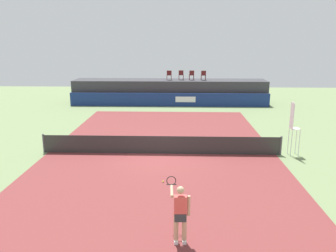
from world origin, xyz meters
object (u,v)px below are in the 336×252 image
(spectator_chair_center, at_px, (192,75))
(tennis_player, at_px, (180,212))
(spectator_chair_left, at_px, (181,75))
(net_post_far, at_px, (281,146))
(spectator_chair_right, at_px, (203,75))
(net_post_near, at_px, (44,143))
(umpire_chair, at_px, (293,125))
(spectator_chair_far_left, at_px, (169,75))
(tennis_ball, at_px, (163,181))

(spectator_chair_center, bearing_deg, tennis_player, -92.58)
(spectator_chair_left, distance_m, net_post_far, 16.34)
(spectator_chair_center, xyz_separation_m, spectator_chair_right, (1.09, -0.14, 0.00))
(net_post_near, relative_size, net_post_far, 1.00)
(spectator_chair_right, distance_m, umpire_chair, 15.56)
(spectator_chair_left, bearing_deg, umpire_chair, -69.80)
(spectator_chair_far_left, relative_size, spectator_chair_center, 1.00)
(spectator_chair_right, bearing_deg, umpire_chair, -76.67)
(spectator_chair_far_left, bearing_deg, spectator_chair_center, 3.14)
(net_post_far, bearing_deg, spectator_chair_center, 105.22)
(net_post_near, bearing_deg, spectator_chair_center, 61.55)
(spectator_chair_right, relative_size, net_post_near, 0.89)
(tennis_player, bearing_deg, spectator_chair_center, 87.42)
(tennis_player, bearing_deg, spectator_chair_right, 84.72)
(spectator_chair_right, xyz_separation_m, net_post_far, (3.05, -15.09, -2.19))
(spectator_chair_left, xyz_separation_m, spectator_chair_right, (2.08, -0.27, 0.00))
(spectator_chair_right, height_order, tennis_player, spectator_chair_right)
(spectator_chair_far_left, relative_size, spectator_chair_left, 1.00)
(spectator_chair_left, relative_size, spectator_chair_right, 1.00)
(spectator_chair_left, bearing_deg, spectator_chair_center, -7.16)
(spectator_chair_far_left, distance_m, spectator_chair_left, 1.15)
(net_post_near, relative_size, tennis_ball, 14.71)
(umpire_chair, distance_m, tennis_player, 9.97)
(tennis_player, bearing_deg, tennis_ball, 99.21)
(spectator_chair_left, height_order, spectator_chair_center, same)
(umpire_chair, height_order, tennis_player, umpire_chair)
(spectator_chair_center, xyz_separation_m, tennis_player, (-1.05, -23.38, -1.73))
(net_post_near, relative_size, tennis_player, 0.56)
(spectator_chair_far_left, relative_size, tennis_ball, 13.06)
(spectator_chair_center, xyz_separation_m, umpire_chair, (4.67, -15.24, -1.11))
(spectator_chair_center, relative_size, tennis_ball, 13.06)
(umpire_chair, height_order, net_post_far, umpire_chair)
(spectator_chair_center, distance_m, spectator_chair_right, 1.10)
(spectator_chair_far_left, xyz_separation_m, spectator_chair_right, (3.20, -0.03, 0.00))
(spectator_chair_left, distance_m, spectator_chair_center, 0.99)
(spectator_chair_far_left, xyz_separation_m, net_post_far, (6.25, -15.12, -2.19))
(tennis_ball, bearing_deg, spectator_chair_far_left, 91.03)
(spectator_chair_center, distance_m, tennis_ball, 19.28)
(spectator_chair_left, xyz_separation_m, net_post_near, (-7.27, -15.36, -2.19))
(spectator_chair_right, distance_m, net_post_near, 17.89)
(spectator_chair_left, xyz_separation_m, umpire_chair, (5.65, -15.37, -1.11))
(net_post_near, distance_m, tennis_ball, 7.53)
(net_post_far, height_order, tennis_player, tennis_player)
(umpire_chair, bearing_deg, net_post_near, 179.96)
(spectator_chair_left, xyz_separation_m, net_post_far, (5.13, -15.36, -2.19))
(spectator_chair_far_left, xyz_separation_m, spectator_chair_center, (2.10, 0.12, 0.00))
(net_post_near, height_order, tennis_ball, net_post_near)
(net_post_near, height_order, net_post_far, same)
(tennis_player, bearing_deg, spectator_chair_far_left, 92.58)
(spectator_chair_far_left, distance_m, net_post_far, 16.51)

